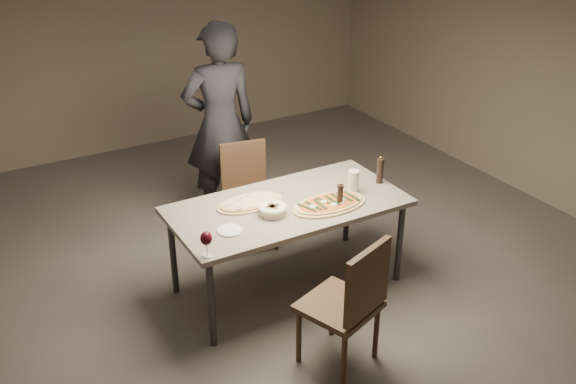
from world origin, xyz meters
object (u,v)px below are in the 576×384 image
ham_pizza (250,202)px  bread_basket (272,209)px  dining_table (288,210)px  zucchini_pizza (330,204)px  diner (220,124)px  chair_far (247,188)px  carafe (353,182)px  pepper_mill_left (340,195)px  chair_near (351,299)px

ham_pizza → bread_basket: bread_basket is taller
dining_table → zucchini_pizza: bearing=-35.8°
zucchini_pizza → diner: bearing=112.0°
chair_far → carafe: bearing=127.7°
zucchini_pizza → bread_basket: bread_basket is taller
pepper_mill_left → diner: diner is taller
dining_table → chair_far: size_ratio=1.98×
ham_pizza → bread_basket: size_ratio=2.45×
bread_basket → carafe: size_ratio=1.17×
diner → ham_pizza: bearing=82.7°
bread_basket → diner: bearing=80.6°
carafe → diner: 1.52m
ham_pizza → carafe: (0.80, -0.22, 0.08)m
pepper_mill_left → zucchini_pizza: bearing=146.9°
ham_pizza → chair_near: bearing=-101.3°
dining_table → chair_far: 0.85m
dining_table → bread_basket: bearing=-153.1°
dining_table → bread_basket: bread_basket is taller
chair_far → bread_basket: bearing=85.0°
zucchini_pizza → carafe: (0.28, 0.10, 0.08)m
dining_table → carafe: 0.57m
pepper_mill_left → diner: size_ratio=0.10×
zucchini_pizza → bread_basket: size_ratio=2.84×
pepper_mill_left → chair_far: size_ratio=0.21×
pepper_mill_left → carafe: bearing=33.1°
ham_pizza → chair_near: size_ratio=0.55×
pepper_mill_left → chair_near: bearing=-118.9°
diner → dining_table: bearing=94.9°
ham_pizza → chair_far: bearing=47.0°
zucchini_pizza → chair_far: 1.06m
dining_table → ham_pizza: size_ratio=3.37×
zucchini_pizza → ham_pizza: bearing=162.4°
bread_basket → pepper_mill_left: pepper_mill_left is taller
carafe → diner: (-0.49, 1.43, 0.10)m
zucchini_pizza → carafe: 0.31m
chair_near → diner: (0.17, 2.36, 0.40)m
chair_near → chair_far: bearing=64.8°
bread_basket → pepper_mill_left: bearing=-14.7°
bread_basket → chair_far: size_ratio=0.24×
chair_near → diner: bearing=66.1°
ham_pizza → diner: diner is taller
zucchini_pizza → chair_near: size_ratio=0.64×
chair_near → chair_far: (0.17, 1.84, -0.03)m
ham_pizza → bread_basket: bearing=-91.2°
bread_basket → pepper_mill_left: size_ratio=1.12×
bread_basket → pepper_mill_left: (0.51, -0.13, 0.05)m
chair_near → chair_far: size_ratio=1.06×
dining_table → diner: size_ratio=0.95×
ham_pizza → chair_far: chair_far is taller
zucchini_pizza → diner: size_ratio=0.33×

